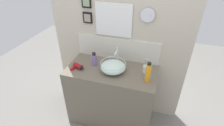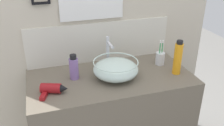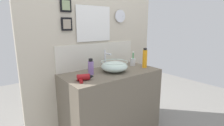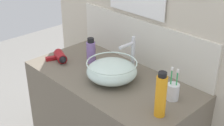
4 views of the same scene
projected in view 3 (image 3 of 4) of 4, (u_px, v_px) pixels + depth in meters
vanity_counter at (111, 106)px, 2.08m from camera, size 1.11×0.56×0.85m
back_panel at (96, 32)px, 2.14m from camera, size 1.79×0.10×2.58m
glass_bowl_sink at (114, 66)px, 1.98m from camera, size 0.30×0.30×0.12m
faucet at (106, 58)px, 2.09m from camera, size 0.02×0.13×0.23m
hair_drier at (85, 77)px, 1.68m from camera, size 0.18×0.13×0.06m
toothbrush_cup at (133, 62)px, 2.28m from camera, size 0.07×0.07×0.19m
spray_bottle at (145, 58)px, 2.16m from camera, size 0.06×0.06×0.24m
lotion_bottle at (91, 67)px, 1.87m from camera, size 0.06×0.06×0.17m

